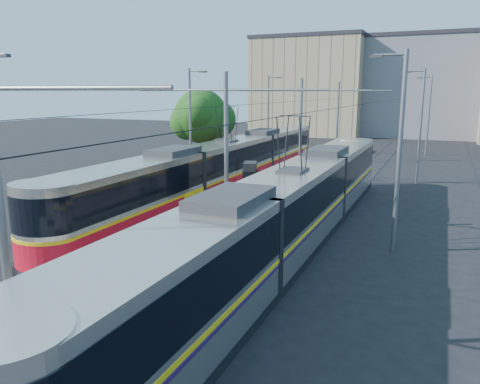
% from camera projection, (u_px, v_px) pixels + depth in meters
% --- Properties ---
extents(ground, '(160.00, 160.00, 0.00)m').
position_uv_depth(ground, '(121.00, 298.00, 14.91)').
color(ground, black).
rests_on(ground, ground).
extents(platform, '(4.00, 50.00, 0.30)m').
position_uv_depth(platform, '(286.00, 191.00, 30.12)').
color(platform, gray).
rests_on(platform, ground).
extents(tactile_strip_left, '(0.70, 50.00, 0.01)m').
position_uv_depth(tactile_strip_left, '(265.00, 187.00, 30.65)').
color(tactile_strip_left, gray).
rests_on(tactile_strip_left, platform).
extents(tactile_strip_right, '(0.70, 50.00, 0.01)m').
position_uv_depth(tactile_strip_right, '(308.00, 191.00, 29.52)').
color(tactile_strip_right, gray).
rests_on(tactile_strip_right, platform).
extents(rails, '(8.71, 70.00, 0.03)m').
position_uv_depth(rails, '(286.00, 193.00, 30.15)').
color(rails, gray).
rests_on(rails, ground).
extents(tram_left, '(2.43, 32.36, 5.50)m').
position_uv_depth(tram_left, '(227.00, 166.00, 30.10)').
color(tram_left, black).
rests_on(tram_left, ground).
extents(tram_right, '(2.43, 29.61, 5.50)m').
position_uv_depth(tram_right, '(292.00, 206.00, 19.01)').
color(tram_right, black).
rests_on(tram_right, ground).
extents(catenary, '(9.20, 70.00, 7.00)m').
position_uv_depth(catenary, '(272.00, 126.00, 26.64)').
color(catenary, slate).
rests_on(catenary, platform).
extents(street_lamps, '(15.18, 38.22, 8.00)m').
position_uv_depth(street_lamps, '(305.00, 124.00, 32.85)').
color(street_lamps, slate).
rests_on(street_lamps, ground).
extents(shelter, '(0.99, 1.28, 2.50)m').
position_uv_depth(shelter, '(250.00, 184.00, 24.75)').
color(shelter, black).
rests_on(shelter, platform).
extents(tree, '(4.58, 4.23, 6.65)m').
position_uv_depth(tree, '(205.00, 117.00, 35.95)').
color(tree, '#382314').
rests_on(tree, ground).
extents(building_left, '(16.32, 12.24, 14.39)m').
position_uv_depth(building_left, '(312.00, 86.00, 71.08)').
color(building_left, tan).
rests_on(building_left, ground).
extents(building_centre, '(18.36, 14.28, 14.24)m').
position_uv_depth(building_centre, '(425.00, 87.00, 68.45)').
color(building_centre, slate).
rests_on(building_centre, ground).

